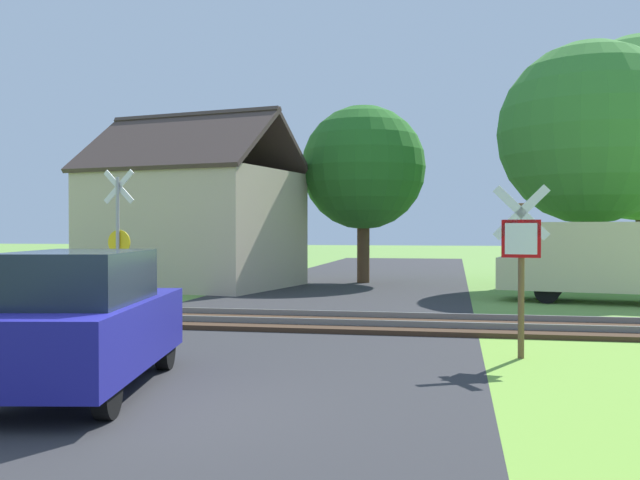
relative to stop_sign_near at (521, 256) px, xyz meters
The scene contains 10 objects.
ground_plane 6.36m from the stop_sign_near, 137.88° to the right, with size 160.00×160.00×0.00m, color #6B9942.
road_asphalt 5.29m from the stop_sign_near, 155.04° to the right, with size 7.96×80.00×0.01m, color #2D2D30.
rail_track 5.87m from the stop_sign_near, 143.78° to the left, with size 60.00×2.60×0.22m.
stop_sign_near is the anchor object (origin of this frame).
crossing_sign_far 10.79m from the stop_sign_near, 151.18° to the left, with size 0.87×0.17×3.56m.
house 15.92m from the stop_sign_near, 129.42° to the left, with size 7.73×7.04×6.17m.
tree_right 14.82m from the stop_sign_near, 76.01° to the left, with size 6.20×6.20×8.42m.
tree_center 16.18m from the stop_sign_near, 106.28° to the left, with size 4.70×4.70×6.74m.
mail_truck 9.71m from the stop_sign_near, 72.98° to the left, with size 5.17×2.77×2.24m.
parked_car 6.60m from the stop_sign_near, 149.08° to the right, with size 2.31×4.22×1.78m.
Camera 1 is at (3.54, -7.49, 2.06)m, focal length 40.00 mm.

